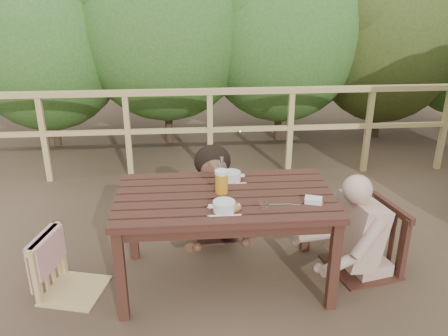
{
  "coord_description": "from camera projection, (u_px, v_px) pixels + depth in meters",
  "views": [
    {
      "loc": [
        -0.24,
        -2.96,
        2.16
      ],
      "look_at": [
        0.0,
        0.05,
        0.9
      ],
      "focal_mm": 37.75,
      "sensor_mm": 36.0,
      "label": 1
    }
  ],
  "objects": [
    {
      "name": "ground",
      "position": [
        225.0,
        280.0,
        3.57
      ],
      "size": [
        60.0,
        60.0,
        0.0
      ],
      "primitive_type": "plane",
      "color": "brown",
      "rests_on": "ground"
    },
    {
      "name": "table",
      "position": [
        225.0,
        240.0,
        3.44
      ],
      "size": [
        1.53,
        0.86,
        0.71
      ],
      "primitive_type": "cube",
      "color": "#371C15",
      "rests_on": "ground"
    },
    {
      "name": "chair_left",
      "position": [
        68.0,
        241.0,
        3.28
      ],
      "size": [
        0.51,
        0.51,
        0.85
      ],
      "primitive_type": "cube",
      "rotation": [
        0.0,
        0.0,
        1.32
      ],
      "color": "tan",
      "rests_on": "ground"
    },
    {
      "name": "chair_far",
      "position": [
        210.0,
        187.0,
        4.05
      ],
      "size": [
        0.49,
        0.49,
        0.9
      ],
      "primitive_type": "cube",
      "rotation": [
        0.0,
        0.0,
        0.09
      ],
      "color": "#371C15",
      "rests_on": "ground"
    },
    {
      "name": "chair_right",
      "position": [
        367.0,
        212.0,
        3.53
      ],
      "size": [
        0.6,
        0.6,
        1.0
      ],
      "primitive_type": "cube",
      "rotation": [
        0.0,
        0.0,
        -1.34
      ],
      "color": "#371C15",
      "rests_on": "ground"
    },
    {
      "name": "woman",
      "position": [
        210.0,
        162.0,
        3.98
      ],
      "size": [
        0.6,
        0.71,
        1.34
      ],
      "primitive_type": null,
      "rotation": [
        0.0,
        0.0,
        3.23
      ],
      "color": "black",
      "rests_on": "ground"
    },
    {
      "name": "diner_right",
      "position": [
        374.0,
        191.0,
        3.46
      ],
      "size": [
        0.77,
        0.68,
        1.34
      ],
      "primitive_type": null,
      "rotation": [
        0.0,
        0.0,
        1.8
      ],
      "color": "tan",
      "rests_on": "ground"
    },
    {
      "name": "railing",
      "position": [
        210.0,
        134.0,
        5.22
      ],
      "size": [
        5.6,
        0.1,
        1.01
      ],
      "primitive_type": "cube",
      "color": "tan",
      "rests_on": "ground"
    },
    {
      "name": "soup_near",
      "position": [
        224.0,
        207.0,
        3.06
      ],
      "size": [
        0.25,
        0.25,
        0.08
      ],
      "primitive_type": "cylinder",
      "color": "white",
      "rests_on": "table"
    },
    {
      "name": "soup_far",
      "position": [
        231.0,
        177.0,
        3.51
      ],
      "size": [
        0.24,
        0.24,
        0.08
      ],
      "primitive_type": "cylinder",
      "color": "white",
      "rests_on": "table"
    },
    {
      "name": "bread_roll",
      "position": [
        233.0,
        207.0,
        3.07
      ],
      "size": [
        0.11,
        0.09,
        0.07
      ],
      "primitive_type": "ellipsoid",
      "color": "#AB6433",
      "rests_on": "table"
    },
    {
      "name": "beer_glass",
      "position": [
        222.0,
        183.0,
        3.3
      ],
      "size": [
        0.09,
        0.09,
        0.18
      ],
      "primitive_type": "cylinder",
      "color": "orange",
      "rests_on": "table"
    },
    {
      "name": "bottle",
      "position": [
        222.0,
        172.0,
        3.4
      ],
      "size": [
        0.06,
        0.06,
        0.23
      ],
      "primitive_type": "cylinder",
      "color": "white",
      "rests_on": "table"
    },
    {
      "name": "tumbler",
      "position": [
        263.0,
        207.0,
        3.07
      ],
      "size": [
        0.06,
        0.06,
        0.07
      ],
      "primitive_type": "cylinder",
      "color": "white",
      "rests_on": "table"
    },
    {
      "name": "butter_tub",
      "position": [
        313.0,
        201.0,
        3.17
      ],
      "size": [
        0.14,
        0.12,
        0.05
      ],
      "primitive_type": "cube",
      "rotation": [
        0.0,
        0.0,
        -0.33
      ],
      "color": "white",
      "rests_on": "table"
    }
  ]
}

